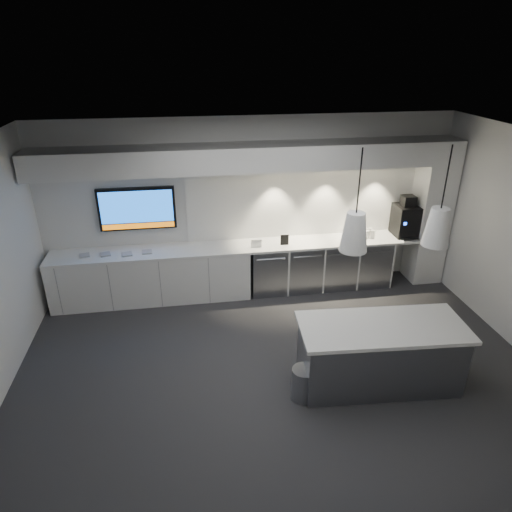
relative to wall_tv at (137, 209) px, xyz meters
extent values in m
plane|color=#2F2E31|center=(1.90, -2.45, -1.56)|extent=(7.00, 7.00, 0.00)
plane|color=black|center=(1.90, -2.45, 1.44)|extent=(7.00, 7.00, 0.00)
plane|color=white|center=(1.90, 0.05, -0.06)|extent=(7.00, 0.00, 7.00)
plane|color=white|center=(1.90, -4.95, -0.06)|extent=(7.00, 0.00, 7.00)
cube|color=white|center=(1.90, -0.27, -0.68)|extent=(6.80, 0.65, 0.04)
cube|color=white|center=(0.15, -0.27, -1.13)|extent=(3.30, 0.63, 0.86)
cube|color=gray|center=(2.15, -0.27, -1.13)|extent=(0.60, 0.61, 0.85)
cube|color=gray|center=(2.78, -0.27, -1.13)|extent=(0.60, 0.61, 0.85)
cube|color=gray|center=(3.41, -0.27, -1.13)|extent=(0.60, 0.61, 0.85)
cube|color=gray|center=(4.04, -0.27, -1.13)|extent=(0.60, 0.61, 0.85)
cube|color=white|center=(3.10, 0.03, -0.01)|extent=(4.60, 0.03, 1.30)
cube|color=white|center=(1.90, -0.25, 0.84)|extent=(6.90, 0.60, 0.40)
cube|color=white|center=(5.10, -0.25, -0.26)|extent=(0.55, 0.55, 2.60)
cube|color=black|center=(0.00, 0.00, 0.00)|extent=(1.25, 0.06, 0.72)
cube|color=blue|center=(0.00, -0.03, 0.04)|extent=(1.17, 0.00, 0.54)
cube|color=#C35F0B|center=(0.00, -0.03, -0.29)|extent=(1.17, 0.00, 0.09)
cube|color=gray|center=(3.11, -2.93, -1.15)|extent=(2.01, 0.91, 0.83)
cube|color=white|center=(3.11, -2.93, -0.71)|extent=(2.12, 1.02, 0.05)
cylinder|color=gray|center=(2.10, -3.06, -1.34)|extent=(0.36, 0.36, 0.43)
cube|color=black|center=(4.64, -0.24, -0.39)|extent=(0.41, 0.45, 0.55)
cube|color=black|center=(4.64, -0.24, -0.02)|extent=(0.22, 0.22, 0.18)
cube|color=gray|center=(4.64, -0.49, -0.64)|extent=(0.30, 0.20, 0.03)
cube|color=black|center=(2.42, -0.35, -0.57)|extent=(0.14, 0.02, 0.18)
cube|color=white|center=(1.93, -0.38, -0.59)|extent=(0.18, 0.03, 0.14)
cube|color=#AAAAAA|center=(-0.88, -0.30, -0.65)|extent=(0.19, 0.19, 0.02)
cube|color=#AAAAAA|center=(-0.55, -0.31, -0.65)|extent=(0.20, 0.20, 0.02)
cube|color=#AAAAAA|center=(-0.20, -0.36, -0.65)|extent=(0.19, 0.19, 0.02)
cube|color=#AAAAAA|center=(0.11, -0.32, -0.65)|extent=(0.18, 0.18, 0.02)
cone|color=white|center=(2.62, -2.93, 0.59)|extent=(0.31, 0.31, 0.45)
cylinder|color=black|center=(2.62, -2.93, 1.16)|extent=(0.02, 0.02, 0.70)
cone|color=white|center=(3.60, -2.93, 0.59)|extent=(0.31, 0.31, 0.45)
cylinder|color=black|center=(3.60, -2.93, 1.16)|extent=(0.02, 0.02, 0.70)
camera|label=1|loc=(0.82, -7.35, 2.47)|focal=32.00mm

